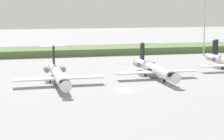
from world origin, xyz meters
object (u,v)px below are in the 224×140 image
regional_jet_second (58,75)px  antenna_mast (204,33)px  safety_cone_front_marker (173,89)px  regional_jet_third (154,69)px

regional_jet_second → antenna_mast: (64.48, 45.98, 6.94)m
antenna_mast → safety_cone_front_marker: size_ratio=41.48×
safety_cone_front_marker → regional_jet_third: bearing=85.8°
safety_cone_front_marker → antenna_mast: bearing=57.2°
regional_jet_second → safety_cone_front_marker: regional_jet_second is taller
regional_jet_third → safety_cone_front_marker: (-1.26, -17.04, -2.26)m
regional_jet_second → safety_cone_front_marker: bearing=-27.6°
antenna_mast → regional_jet_third: bearing=-131.1°
regional_jet_second → antenna_mast: size_ratio=1.36×
regional_jet_third → safety_cone_front_marker: regional_jet_third is taller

